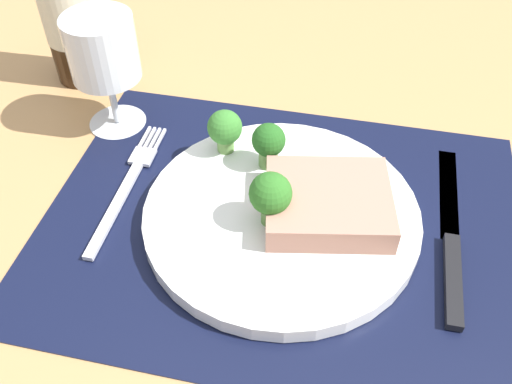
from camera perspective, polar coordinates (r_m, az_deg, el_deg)
ground_plane at (r=56.30cm, az=2.48°, el=-4.17°), size 140.00×110.00×3.00cm
placemat at (r=55.06cm, az=2.53°, el=-3.05°), size 45.91×35.24×0.30cm
plate at (r=54.35cm, az=2.56°, el=-2.38°), size 26.40×26.40×1.60cm
steak at (r=52.92cm, az=7.28°, el=-1.08°), size 13.20×11.97×2.68cm
broccoli_near_steak at (r=58.27cm, az=-3.16°, el=6.39°), size 3.62×3.62×4.82cm
broccoli_near_fork at (r=56.34cm, az=1.28°, el=4.99°), size 3.40×3.40×4.97cm
broccoli_center at (r=50.23cm, az=1.47°, el=-0.32°), size 3.92×3.92×5.65cm
fork at (r=59.54cm, az=-12.81°, el=0.77°), size 2.40×19.20×0.50cm
knife at (r=55.83cm, az=19.10°, el=-4.79°), size 1.80×23.00×0.80cm
wine_bottle at (r=72.80cm, az=-18.62°, el=17.81°), size 6.55×6.55×29.26cm
wine_glass at (r=63.38cm, az=-15.14°, el=13.19°), size 7.44×7.44×13.35cm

